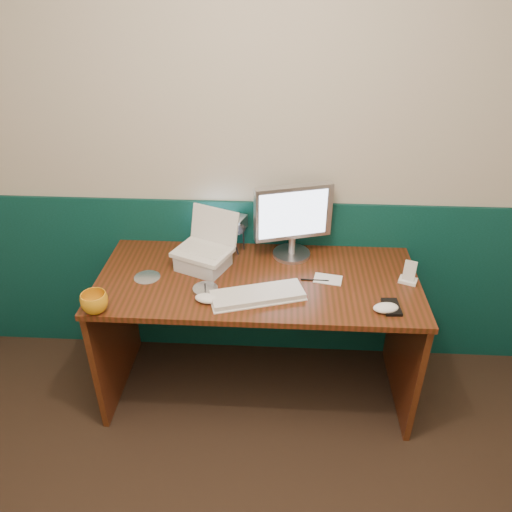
# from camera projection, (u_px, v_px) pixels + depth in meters

# --- Properties ---
(back_wall) EXTENTS (3.50, 0.04, 2.50)m
(back_wall) POSITION_uv_depth(u_px,v_px,m) (258.00, 156.00, 2.54)
(back_wall) COLOR #BFB6A1
(back_wall) RESTS_ON ground
(wainscot) EXTENTS (3.48, 0.02, 1.00)m
(wainscot) POSITION_uv_depth(u_px,v_px,m) (257.00, 280.00, 2.92)
(wainscot) COLOR #073128
(wainscot) RESTS_ON ground
(desk) EXTENTS (1.60, 0.70, 0.75)m
(desk) POSITION_uv_depth(u_px,v_px,m) (258.00, 336.00, 2.68)
(desk) COLOR #381E0A
(desk) RESTS_ON ground
(laptop_riser) EXTENTS (0.29, 0.27, 0.08)m
(laptop_riser) POSITION_uv_depth(u_px,v_px,m) (203.00, 261.00, 2.55)
(laptop_riser) COLOR silver
(laptop_riser) RESTS_ON desk
(laptop) EXTENTS (0.33, 0.30, 0.22)m
(laptop) POSITION_uv_depth(u_px,v_px,m) (201.00, 235.00, 2.47)
(laptop) COLOR white
(laptop) RESTS_ON laptop_riser
(monitor) EXTENTS (0.42, 0.23, 0.40)m
(monitor) POSITION_uv_depth(u_px,v_px,m) (293.00, 222.00, 2.57)
(monitor) COLOR #B2B1B6
(monitor) RESTS_ON desk
(keyboard) EXTENTS (0.46, 0.27, 0.02)m
(keyboard) POSITION_uv_depth(u_px,v_px,m) (258.00, 296.00, 2.33)
(keyboard) COLOR silver
(keyboard) RESTS_ON desk
(mouse_right) EXTENTS (0.13, 0.09, 0.04)m
(mouse_right) POSITION_uv_depth(u_px,v_px,m) (386.00, 308.00, 2.24)
(mouse_right) COLOR white
(mouse_right) RESTS_ON desk
(mouse_left) EXTENTS (0.12, 0.09, 0.04)m
(mouse_left) POSITION_uv_depth(u_px,v_px,m) (207.00, 298.00, 2.30)
(mouse_left) COLOR white
(mouse_left) RESTS_ON desk
(mug) EXTENTS (0.15, 0.15, 0.10)m
(mug) POSITION_uv_depth(u_px,v_px,m) (95.00, 303.00, 2.23)
(mug) COLOR orange
(mug) RESTS_ON desk
(camcorder) EXTENTS (0.12, 0.14, 0.19)m
(camcorder) POSITION_uv_depth(u_px,v_px,m) (238.00, 236.00, 2.67)
(camcorder) COLOR #B0B1B5
(camcorder) RESTS_ON desk
(cd_spindle) EXTENTS (0.12, 0.12, 0.02)m
(cd_spindle) POSITION_uv_depth(u_px,v_px,m) (205.00, 290.00, 2.37)
(cd_spindle) COLOR #B0B7C1
(cd_spindle) RESTS_ON desk
(cd_loose_a) EXTENTS (0.13, 0.13, 0.00)m
(cd_loose_a) POSITION_uv_depth(u_px,v_px,m) (147.00, 277.00, 2.49)
(cd_loose_a) COLOR #B3B7C4
(cd_loose_a) RESTS_ON desk
(pen) EXTENTS (0.14, 0.01, 0.01)m
(pen) POSITION_uv_depth(u_px,v_px,m) (315.00, 280.00, 2.46)
(pen) COLOR black
(pen) RESTS_ON desk
(papers) EXTENTS (0.15, 0.12, 0.00)m
(papers) POSITION_uv_depth(u_px,v_px,m) (328.00, 279.00, 2.47)
(papers) COLOR white
(papers) RESTS_ON desk
(dock) EXTENTS (0.10, 0.09, 0.02)m
(dock) POSITION_uv_depth(u_px,v_px,m) (408.00, 280.00, 2.45)
(dock) COLOR white
(dock) RESTS_ON desk
(music_player) EXTENTS (0.06, 0.05, 0.10)m
(music_player) POSITION_uv_depth(u_px,v_px,m) (410.00, 271.00, 2.42)
(music_player) COLOR silver
(music_player) RESTS_ON dock
(pda) EXTENTS (0.08, 0.13, 0.01)m
(pda) POSITION_uv_depth(u_px,v_px,m) (392.00, 307.00, 2.27)
(pda) COLOR black
(pda) RESTS_ON desk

